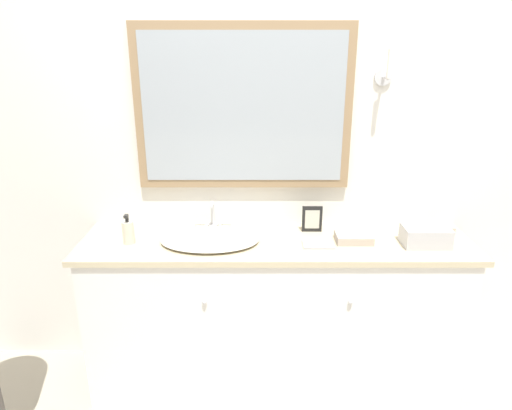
{
  "coord_description": "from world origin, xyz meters",
  "views": [
    {
      "loc": [
        -0.11,
        -1.95,
        1.89
      ],
      "look_at": [
        -0.11,
        0.28,
        1.1
      ],
      "focal_mm": 32.0,
      "sensor_mm": 36.0,
      "label": 1
    }
  ],
  "objects_px": {
    "sink_basin": "(210,239)",
    "soap_bottle": "(128,232)",
    "picture_frame": "(312,219)",
    "appliance_box": "(425,236)"
  },
  "relations": [
    {
      "from": "appliance_box",
      "to": "picture_frame",
      "type": "xyz_separation_m",
      "value": [
        -0.57,
        0.18,
        0.02
      ]
    },
    {
      "from": "sink_basin",
      "to": "picture_frame",
      "type": "xyz_separation_m",
      "value": [
        0.55,
        0.14,
        0.06
      ]
    },
    {
      "from": "appliance_box",
      "to": "picture_frame",
      "type": "bearing_deg",
      "value": 162.01
    },
    {
      "from": "sink_basin",
      "to": "soap_bottle",
      "type": "relative_size",
      "value": 3.18
    },
    {
      "from": "soap_bottle",
      "to": "picture_frame",
      "type": "xyz_separation_m",
      "value": [
        0.98,
        0.16,
        0.01
      ]
    },
    {
      "from": "sink_basin",
      "to": "soap_bottle",
      "type": "height_order",
      "value": "sink_basin"
    },
    {
      "from": "sink_basin",
      "to": "appliance_box",
      "type": "bearing_deg",
      "value": -2.14
    },
    {
      "from": "sink_basin",
      "to": "soap_bottle",
      "type": "xyz_separation_m",
      "value": [
        -0.42,
        -0.02,
        0.05
      ]
    },
    {
      "from": "sink_basin",
      "to": "appliance_box",
      "type": "xyz_separation_m",
      "value": [
        1.12,
        -0.04,
        0.03
      ]
    },
    {
      "from": "soap_bottle",
      "to": "picture_frame",
      "type": "relative_size",
      "value": 1.1
    }
  ]
}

